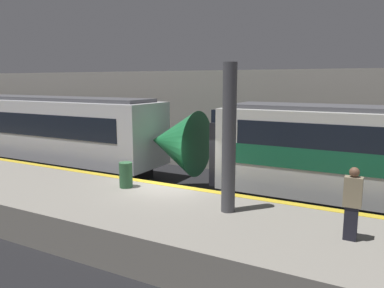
% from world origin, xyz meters
% --- Properties ---
extents(ground_plane, '(120.00, 120.00, 0.00)m').
position_xyz_m(ground_plane, '(0.00, 0.00, 0.00)').
color(ground_plane, black).
extents(platform, '(40.00, 4.20, 1.07)m').
position_xyz_m(platform, '(0.00, -2.10, 0.53)').
color(platform, gray).
rests_on(platform, ground).
extents(station_rear_barrier, '(50.00, 0.15, 5.11)m').
position_xyz_m(station_rear_barrier, '(0.00, 6.71, 2.55)').
color(station_rear_barrier, '#9E998E').
rests_on(station_rear_barrier, ground).
extents(support_pillar_near, '(0.37, 0.37, 4.00)m').
position_xyz_m(support_pillar_near, '(2.91, -1.59, 3.06)').
color(support_pillar_near, '#47474C').
rests_on(support_pillar_near, platform).
extents(train_modern, '(22.41, 2.88, 3.79)m').
position_xyz_m(train_modern, '(-11.71, 2.66, 1.95)').
color(train_modern, black).
rests_on(train_modern, ground).
extents(person_waiting, '(0.38, 0.24, 1.67)m').
position_xyz_m(person_waiting, '(6.05, -2.01, 1.94)').
color(person_waiting, black).
rests_on(person_waiting, platform).
extents(trash_bin, '(0.44, 0.44, 0.85)m').
position_xyz_m(trash_bin, '(-1.00, -1.05, 1.49)').
color(trash_bin, '#2D5B38').
rests_on(trash_bin, platform).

